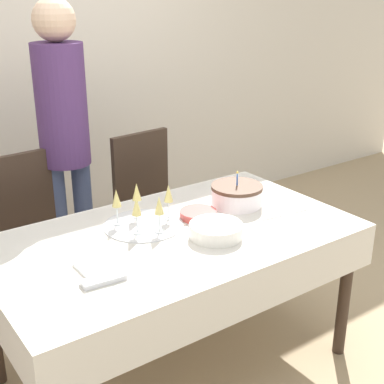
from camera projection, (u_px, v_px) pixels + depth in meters
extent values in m
plane|color=tan|center=(176.00, 365.00, 2.70)|extent=(12.00, 12.00, 0.00)
cube|color=silver|center=(28.00, 57.00, 3.52)|extent=(8.00, 0.05, 2.70)
cube|color=silver|center=(174.00, 236.00, 2.43)|extent=(1.63, 0.92, 0.03)
cube|color=silver|center=(174.00, 254.00, 2.47)|extent=(1.66, 0.95, 0.21)
cylinder|color=#38281E|center=(345.00, 293.00, 2.67)|extent=(0.06, 0.06, 0.71)
cylinder|color=#38281E|center=(241.00, 236.00, 3.28)|extent=(0.06, 0.06, 0.71)
cube|color=#38281E|center=(45.00, 254.00, 2.88)|extent=(0.45, 0.45, 0.04)
cube|color=#38281E|center=(25.00, 197.00, 2.92)|extent=(0.40, 0.07, 0.50)
cylinder|color=#38281E|center=(94.00, 293.00, 2.94)|extent=(0.04, 0.04, 0.42)
cylinder|color=#38281E|center=(33.00, 317.00, 2.72)|extent=(0.04, 0.04, 0.42)
cylinder|color=#38281E|center=(64.00, 268.00, 3.20)|extent=(0.04, 0.04, 0.42)
cylinder|color=#38281E|center=(5.00, 289.00, 2.98)|extent=(0.04, 0.04, 0.42)
cube|color=#38281E|center=(161.00, 221.00, 3.27)|extent=(0.46, 0.46, 0.04)
cube|color=#38281E|center=(141.00, 172.00, 3.31)|extent=(0.40, 0.07, 0.50)
cylinder|color=#38281E|center=(202.00, 256.00, 3.34)|extent=(0.04, 0.04, 0.42)
cylinder|color=#38281E|center=(156.00, 275.00, 3.12)|extent=(0.04, 0.04, 0.42)
cylinder|color=#38281E|center=(166.00, 237.00, 3.59)|extent=(0.04, 0.04, 0.42)
cylinder|color=#38281E|center=(121.00, 253.00, 3.37)|extent=(0.04, 0.04, 0.42)
cylinder|color=white|center=(237.00, 197.00, 2.73)|extent=(0.26, 0.26, 0.09)
cylinder|color=#4C3323|center=(237.00, 187.00, 2.71)|extent=(0.26, 0.26, 0.02)
cylinder|color=#3F72D8|center=(237.00, 180.00, 2.69)|extent=(0.01, 0.01, 0.06)
sphere|color=#F9CC4C|center=(237.00, 173.00, 2.68)|extent=(0.01, 0.01, 0.01)
cylinder|color=silver|center=(143.00, 225.00, 2.50)|extent=(0.38, 0.38, 0.01)
cylinder|color=silver|center=(169.00, 218.00, 2.57)|extent=(0.05, 0.05, 0.00)
cylinder|color=silver|center=(169.00, 210.00, 2.55)|extent=(0.01, 0.01, 0.08)
cone|color=#E0CC72|center=(168.00, 193.00, 2.52)|extent=(0.04, 0.04, 0.08)
cylinder|color=silver|center=(138.00, 217.00, 2.58)|extent=(0.05, 0.05, 0.00)
cylinder|color=silver|center=(137.00, 208.00, 2.57)|extent=(0.01, 0.01, 0.08)
cone|color=#E0CC72|center=(137.00, 192.00, 2.54)|extent=(0.04, 0.04, 0.08)
cylinder|color=silver|center=(118.00, 223.00, 2.51)|extent=(0.05, 0.05, 0.00)
cylinder|color=silver|center=(117.00, 215.00, 2.49)|extent=(0.01, 0.01, 0.08)
cone|color=#E0CC72|center=(116.00, 198.00, 2.46)|extent=(0.04, 0.04, 0.08)
cylinder|color=silver|center=(138.00, 232.00, 2.42)|extent=(0.05, 0.05, 0.00)
cylinder|color=silver|center=(137.00, 224.00, 2.40)|extent=(0.01, 0.01, 0.08)
cone|color=#E0CC72|center=(137.00, 206.00, 2.37)|extent=(0.04, 0.04, 0.08)
cylinder|color=silver|center=(160.00, 231.00, 2.43)|extent=(0.05, 0.05, 0.00)
cylinder|color=silver|center=(160.00, 222.00, 2.41)|extent=(0.01, 0.01, 0.08)
cone|color=#E0CC72|center=(159.00, 205.00, 2.38)|extent=(0.04, 0.04, 0.08)
cylinder|color=silver|center=(216.00, 236.00, 2.39)|extent=(0.24, 0.24, 0.01)
cylinder|color=silver|center=(216.00, 235.00, 2.39)|extent=(0.24, 0.24, 0.01)
cylinder|color=silver|center=(216.00, 233.00, 2.39)|extent=(0.24, 0.24, 0.01)
cylinder|color=silver|center=(216.00, 232.00, 2.39)|extent=(0.24, 0.24, 0.01)
cylinder|color=silver|center=(216.00, 230.00, 2.38)|extent=(0.24, 0.24, 0.01)
cylinder|color=silver|center=(216.00, 229.00, 2.38)|extent=(0.24, 0.24, 0.01)
cylinder|color=silver|center=(216.00, 227.00, 2.38)|extent=(0.24, 0.24, 0.01)
cylinder|color=silver|center=(216.00, 226.00, 2.38)|extent=(0.24, 0.24, 0.01)
cylinder|color=silver|center=(216.00, 225.00, 2.37)|extent=(0.24, 0.24, 0.01)
cylinder|color=#CC4C47|center=(198.00, 217.00, 2.59)|extent=(0.18, 0.18, 0.01)
cylinder|color=#CC4C47|center=(198.00, 215.00, 2.59)|extent=(0.18, 0.18, 0.01)
cylinder|color=#CC4C47|center=(198.00, 214.00, 2.59)|extent=(0.18, 0.18, 0.01)
cylinder|color=#CC4C47|center=(198.00, 213.00, 2.59)|extent=(0.18, 0.18, 0.01)
cylinder|color=#CC4C47|center=(198.00, 211.00, 2.58)|extent=(0.18, 0.18, 0.01)
cube|color=silver|center=(285.00, 214.00, 2.62)|extent=(0.30, 0.05, 0.00)
cube|color=silver|center=(103.00, 280.00, 2.02)|extent=(0.17, 0.07, 0.02)
cube|color=white|center=(98.00, 267.00, 2.13)|extent=(0.15, 0.15, 0.01)
cylinder|color=#3F4C72|center=(60.00, 233.00, 3.16)|extent=(0.11, 0.11, 0.84)
cylinder|color=#3F4C72|center=(85.00, 227.00, 3.24)|extent=(0.11, 0.11, 0.84)
cylinder|color=#4C2D60|center=(61.00, 105.00, 2.93)|extent=(0.28, 0.28, 0.67)
sphere|color=#D8B293|center=(54.00, 19.00, 2.76)|extent=(0.23, 0.23, 0.23)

